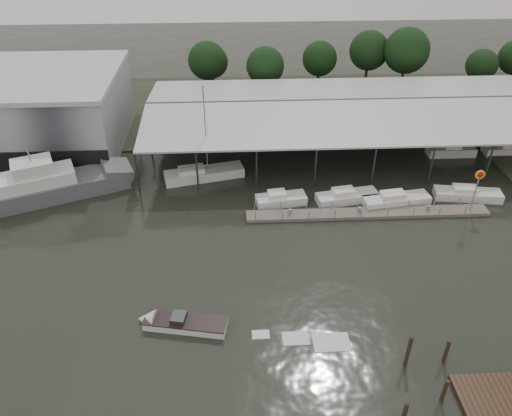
{
  "coord_description": "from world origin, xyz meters",
  "views": [
    {
      "loc": [
        -0.2,
        -36.55,
        32.81
      ],
      "look_at": [
        2.03,
        8.33,
        2.5
      ],
      "focal_mm": 35.0,
      "sensor_mm": 36.0,
      "label": 1
    }
  ],
  "objects_px": {
    "shell_fuel_sign": "(478,183)",
    "speedboat_underway": "(178,323)",
    "white_sailboat": "(203,174)",
    "grey_trawler": "(49,185)"
  },
  "relations": [
    {
      "from": "grey_trawler",
      "to": "white_sailboat",
      "type": "distance_m",
      "value": 18.59
    },
    {
      "from": "shell_fuel_sign",
      "to": "speedboat_underway",
      "type": "xyz_separation_m",
      "value": [
        -32.44,
        -15.97,
        -3.53
      ]
    },
    {
      "from": "white_sailboat",
      "to": "shell_fuel_sign",
      "type": "bearing_deg",
      "value": -29.68
    },
    {
      "from": "shell_fuel_sign",
      "to": "speedboat_underway",
      "type": "relative_size",
      "value": 0.3
    },
    {
      "from": "white_sailboat",
      "to": "speedboat_underway",
      "type": "xyz_separation_m",
      "value": [
        -1.17,
        -25.25,
        -0.25
      ]
    },
    {
      "from": "grey_trawler",
      "to": "white_sailboat",
      "type": "bearing_deg",
      "value": -11.43
    },
    {
      "from": "shell_fuel_sign",
      "to": "grey_trawler",
      "type": "distance_m",
      "value": 49.89
    },
    {
      "from": "shell_fuel_sign",
      "to": "white_sailboat",
      "type": "relative_size",
      "value": 0.44
    },
    {
      "from": "shell_fuel_sign",
      "to": "grey_trawler",
      "type": "xyz_separation_m",
      "value": [
        -49.5,
        5.77,
        -2.35
      ]
    },
    {
      "from": "shell_fuel_sign",
      "to": "grey_trawler",
      "type": "bearing_deg",
      "value": 173.35
    }
  ]
}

